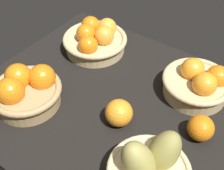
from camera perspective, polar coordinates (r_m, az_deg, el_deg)
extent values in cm
cube|color=black|center=(95.31, -0.18, -3.42)|extent=(84.00, 72.00, 3.00)
cylinder|color=tan|center=(112.24, -3.26, 7.81)|extent=(21.97, 21.97, 4.98)
torus|color=tan|center=(110.79, -3.31, 8.85)|extent=(23.85, 23.85, 1.88)
sphere|color=orange|center=(109.47, -5.05, 9.79)|extent=(7.15, 7.15, 7.15)
sphere|color=#F49E33|center=(107.99, -1.50, 9.46)|extent=(7.15, 7.15, 7.15)
sphere|color=orange|center=(114.86, -4.14, 11.33)|extent=(7.15, 7.15, 7.15)
sphere|color=orange|center=(105.26, -4.64, 7.59)|extent=(7.15, 7.15, 7.15)
sphere|color=#F49E33|center=(114.25, -0.93, 11.00)|extent=(7.15, 7.15, 7.15)
cylinder|color=tan|center=(94.92, -15.93, -2.11)|extent=(19.75, 19.75, 5.62)
torus|color=tan|center=(92.99, -16.26, -0.91)|extent=(21.70, 21.70, 1.96)
sphere|color=orange|center=(95.42, -17.60, 1.55)|extent=(8.32, 8.32, 8.32)
sphere|color=orange|center=(93.32, -13.27, 1.43)|extent=(8.32, 8.32, 8.32)
sphere|color=orange|center=(90.68, -18.94, -1.12)|extent=(8.32, 8.32, 8.32)
cylinder|color=tan|center=(97.85, 15.76, -0.36)|extent=(19.97, 19.97, 5.63)
torus|color=tan|center=(95.98, 16.08, 0.84)|extent=(21.76, 21.76, 1.79)
sphere|color=orange|center=(96.56, 15.22, 2.93)|extent=(7.45, 7.45, 7.45)
sphere|color=orange|center=(92.20, 17.38, 0.14)|extent=(7.45, 7.45, 7.45)
sphere|color=orange|center=(97.56, 19.64, 1.46)|extent=(7.45, 7.45, 7.45)
torus|color=#D3BC8C|center=(73.54, 7.18, -15.97)|extent=(20.46, 20.46, 1.49)
ellipsoid|color=olive|center=(74.28, 9.83, -12.61)|extent=(11.84, 14.26, 14.56)
ellipsoid|color=#9E934C|center=(71.37, 5.10, -14.43)|extent=(13.87, 12.48, 14.87)
sphere|color=orange|center=(85.14, 1.34, -5.40)|extent=(8.12, 8.12, 8.12)
sphere|color=orange|center=(85.66, 16.70, -7.95)|extent=(7.47, 7.47, 7.47)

